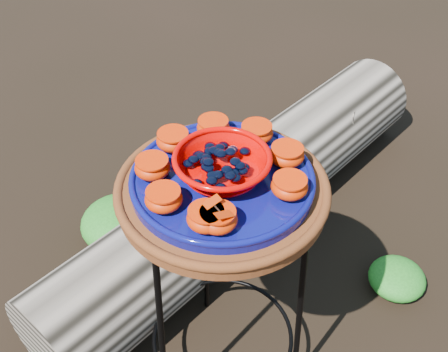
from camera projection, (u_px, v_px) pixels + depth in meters
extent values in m
cylinder|color=#59270A|center=(222.00, 192.00, 1.25)|extent=(0.47, 0.47, 0.04)
cylinder|color=#0C0952|center=(222.00, 181.00, 1.22)|extent=(0.40, 0.40, 0.03)
ellipsoid|color=#CA0A03|center=(218.00, 219.00, 1.09)|extent=(0.08, 0.08, 0.04)
ellipsoid|color=#CA0A03|center=(289.00, 187.00, 1.16)|extent=(0.08, 0.08, 0.04)
ellipsoid|color=#CA0A03|center=(287.00, 155.00, 1.24)|extent=(0.08, 0.08, 0.04)
ellipsoid|color=#CA0A03|center=(256.00, 133.00, 1.30)|extent=(0.08, 0.08, 0.04)
ellipsoid|color=#CA0A03|center=(213.00, 128.00, 1.31)|extent=(0.08, 0.08, 0.04)
ellipsoid|color=#CA0A03|center=(173.00, 140.00, 1.28)|extent=(0.08, 0.08, 0.04)
ellipsoid|color=#CA0A03|center=(152.00, 168.00, 1.21)|extent=(0.08, 0.08, 0.04)
ellipsoid|color=#CA0A03|center=(164.00, 199.00, 1.13)|extent=(0.08, 0.08, 0.04)
ellipsoid|color=#CA0A03|center=(206.00, 218.00, 1.09)|extent=(0.08, 0.08, 0.04)
ellipsoid|color=#1C5E18|center=(397.00, 278.00, 1.91)|extent=(0.19, 0.19, 0.10)
ellipsoid|color=#1C5E18|center=(120.00, 222.00, 2.07)|extent=(0.29, 0.29, 0.14)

